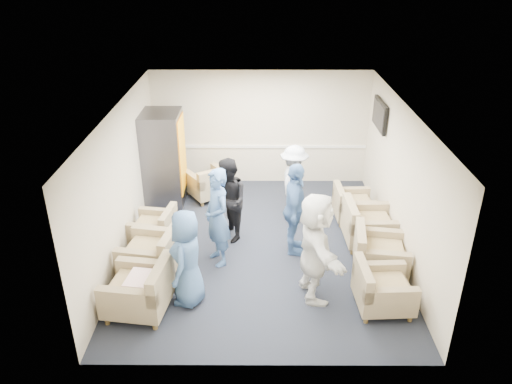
{
  "coord_description": "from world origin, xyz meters",
  "views": [
    {
      "loc": [
        -0.06,
        -8.07,
        5.13
      ],
      "look_at": [
        -0.1,
        0.2,
        1.07
      ],
      "focal_mm": 35.0,
      "sensor_mm": 36.0,
      "label": 1
    }
  ],
  "objects_px": {
    "armchair_right_midnear": "(377,255)",
    "person_mid_left": "(217,217)",
    "armchair_left_far": "(156,229)",
    "armchair_right_far": "(351,206)",
    "person_front_left": "(187,258)",
    "person_back_right": "(294,182)",
    "armchair_left_near": "(142,291)",
    "person_mid_right": "(295,210)",
    "armchair_right_near": "(380,290)",
    "armchair_right_midfar": "(366,226)",
    "armchair_corner": "(210,184)",
    "person_back_left": "(229,201)",
    "armchair_left_mid": "(154,255)",
    "person_front_right": "(315,247)",
    "vending_machine": "(164,159)"
  },
  "relations": [
    {
      "from": "person_front_left",
      "to": "armchair_left_far",
      "type": "bearing_deg",
      "value": -143.49
    },
    {
      "from": "armchair_left_near",
      "to": "armchair_left_mid",
      "type": "distance_m",
      "value": 1.01
    },
    {
      "from": "armchair_right_far",
      "to": "person_mid_right",
      "type": "height_order",
      "value": "person_mid_right"
    },
    {
      "from": "armchair_right_far",
      "to": "person_back_left",
      "type": "bearing_deg",
      "value": 104.93
    },
    {
      "from": "armchair_right_far",
      "to": "armchair_left_mid",
      "type": "bearing_deg",
      "value": 115.32
    },
    {
      "from": "armchair_left_far",
      "to": "armchair_right_far",
      "type": "xyz_separation_m",
      "value": [
        3.89,
        0.94,
        0.01
      ]
    },
    {
      "from": "armchair_right_midnear",
      "to": "person_mid_right",
      "type": "xyz_separation_m",
      "value": [
        -1.4,
        0.66,
        0.53
      ]
    },
    {
      "from": "armchair_right_midfar",
      "to": "armchair_left_far",
      "type": "bearing_deg",
      "value": 88.1
    },
    {
      "from": "armchair_left_mid",
      "to": "person_back_right",
      "type": "relative_size",
      "value": 0.68
    },
    {
      "from": "person_back_left",
      "to": "person_mid_right",
      "type": "bearing_deg",
      "value": 43.99
    },
    {
      "from": "armchair_left_near",
      "to": "person_mid_left",
      "type": "relative_size",
      "value": 0.58
    },
    {
      "from": "person_front_left",
      "to": "person_mid_right",
      "type": "xyz_separation_m",
      "value": [
        1.76,
        1.45,
        0.08
      ]
    },
    {
      "from": "armchair_corner",
      "to": "person_front_right",
      "type": "height_order",
      "value": "person_front_right"
    },
    {
      "from": "person_back_right",
      "to": "armchair_left_near",
      "type": "bearing_deg",
      "value": 152.35
    },
    {
      "from": "armchair_left_near",
      "to": "armchair_right_near",
      "type": "bearing_deg",
      "value": 99.44
    },
    {
      "from": "person_front_left",
      "to": "vending_machine",
      "type": "bearing_deg",
      "value": -154.42
    },
    {
      "from": "person_front_left",
      "to": "armchair_right_far",
      "type": "bearing_deg",
      "value": 142.04
    },
    {
      "from": "armchair_right_near",
      "to": "person_front_right",
      "type": "distance_m",
      "value": 1.21
    },
    {
      "from": "person_back_left",
      "to": "armchair_left_near",
      "type": "bearing_deg",
      "value": -54.49
    },
    {
      "from": "armchair_left_near",
      "to": "armchair_right_midfar",
      "type": "distance_m",
      "value": 4.34
    },
    {
      "from": "person_back_left",
      "to": "armchair_right_midnear",
      "type": "bearing_deg",
      "value": 41.57
    },
    {
      "from": "armchair_right_midfar",
      "to": "person_front_right",
      "type": "xyz_separation_m",
      "value": [
        -1.15,
        -1.6,
        0.55
      ]
    },
    {
      "from": "armchair_right_midnear",
      "to": "person_back_left",
      "type": "bearing_deg",
      "value": 74.84
    },
    {
      "from": "armchair_right_midfar",
      "to": "vending_machine",
      "type": "relative_size",
      "value": 0.46
    },
    {
      "from": "vending_machine",
      "to": "person_back_left",
      "type": "bearing_deg",
      "value": -46.72
    },
    {
      "from": "armchair_right_far",
      "to": "person_back_left",
      "type": "xyz_separation_m",
      "value": [
        -2.5,
        -0.77,
        0.52
      ]
    },
    {
      "from": "armchair_corner",
      "to": "person_front_left",
      "type": "height_order",
      "value": "person_front_left"
    },
    {
      "from": "armchair_left_near",
      "to": "person_mid_right",
      "type": "distance_m",
      "value": 3.04
    },
    {
      "from": "person_front_left",
      "to": "person_back_right",
      "type": "height_order",
      "value": "person_front_left"
    },
    {
      "from": "armchair_left_far",
      "to": "person_front_right",
      "type": "relative_size",
      "value": 0.48
    },
    {
      "from": "person_back_left",
      "to": "person_back_right",
      "type": "xyz_separation_m",
      "value": [
        1.29,
        0.92,
        -0.04
      ]
    },
    {
      "from": "armchair_right_midnear",
      "to": "person_back_right",
      "type": "height_order",
      "value": "person_back_right"
    },
    {
      "from": "vending_machine",
      "to": "armchair_right_far",
      "type": "bearing_deg",
      "value": -11.31
    },
    {
      "from": "armchair_right_far",
      "to": "person_front_right",
      "type": "height_order",
      "value": "person_front_right"
    },
    {
      "from": "armchair_right_far",
      "to": "person_back_left",
      "type": "relative_size",
      "value": 0.49
    },
    {
      "from": "armchair_right_far",
      "to": "person_front_right",
      "type": "relative_size",
      "value": 0.44
    },
    {
      "from": "armchair_right_far",
      "to": "person_back_right",
      "type": "xyz_separation_m",
      "value": [
        -1.2,
        0.14,
        0.48
      ]
    },
    {
      "from": "armchair_right_far",
      "to": "armchair_corner",
      "type": "height_order",
      "value": "armchair_corner"
    },
    {
      "from": "armchair_left_far",
      "to": "armchair_left_mid",
      "type": "bearing_deg",
      "value": 18.22
    },
    {
      "from": "person_back_right",
      "to": "person_mid_right",
      "type": "xyz_separation_m",
      "value": [
        -0.07,
        -1.38,
        0.1
      ]
    },
    {
      "from": "armchair_corner",
      "to": "person_front_left",
      "type": "bearing_deg",
      "value": 56.9
    },
    {
      "from": "armchair_left_far",
      "to": "person_mid_right",
      "type": "relative_size",
      "value": 0.49
    },
    {
      "from": "armchair_right_midnear",
      "to": "person_mid_left",
      "type": "distance_m",
      "value": 2.84
    },
    {
      "from": "armchair_right_midnear",
      "to": "person_back_left",
      "type": "distance_m",
      "value": 2.89
    },
    {
      "from": "armchair_right_midfar",
      "to": "armchair_right_far",
      "type": "height_order",
      "value": "armchair_right_midfar"
    },
    {
      "from": "armchair_left_mid",
      "to": "armchair_right_near",
      "type": "distance_m",
      "value": 3.81
    },
    {
      "from": "armchair_left_near",
      "to": "person_front_right",
      "type": "distance_m",
      "value": 2.78
    },
    {
      "from": "armchair_right_midfar",
      "to": "person_back_right",
      "type": "relative_size",
      "value": 0.6
    },
    {
      "from": "armchair_left_near",
      "to": "armchair_left_mid",
      "type": "bearing_deg",
      "value": -172.16
    },
    {
      "from": "armchair_right_near",
      "to": "armchair_right_midfar",
      "type": "distance_m",
      "value": 1.93
    }
  ]
}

